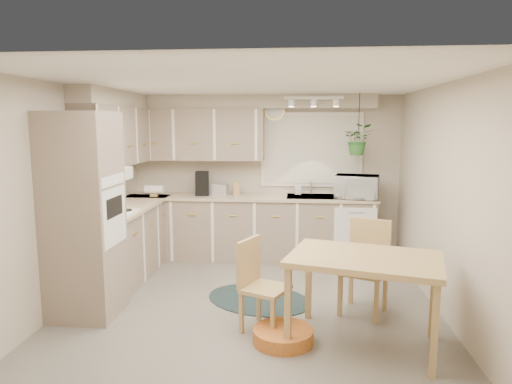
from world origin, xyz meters
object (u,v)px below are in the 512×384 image
Objects in this scene: dining_table at (363,300)px; microwave at (357,184)px; chair_left at (266,286)px; chair_back at (364,268)px; braided_rug at (259,299)px; pet_bed at (283,336)px.

dining_table is 2.60m from microwave.
chair_back is at bearing 141.11° from chair_left.
chair_left is 2.64m from microwave.
dining_table is 1.07× the size of braided_rug.
chair_left reaches higher than dining_table.
dining_table is 2.35× the size of pet_bed.
pet_bed is (0.18, -0.24, -0.38)m from chair_left.
chair_back is (0.99, 0.49, 0.05)m from chair_left.
chair_left is 0.72× the size of braided_rug.
pet_bed is at bearing 60.86° from chair_left.
braided_rug is 2.20× the size of pet_bed.
braided_rug is at bearing -145.56° from chair_left.
chair_back is (0.10, 0.69, 0.08)m from dining_table.
microwave reaches higher than dining_table.
pet_bed is (-0.71, -0.04, -0.35)m from dining_table.
chair_left is at bearing 126.02° from pet_bed.
braided_rug is at bearing 106.88° from pet_bed.
braided_rug is 2.28m from microwave.
pet_bed is 2.91m from microwave.
microwave is (0.13, 1.80, 0.65)m from chair_back.
dining_table is 2.20× the size of microwave.
microwave is at bearing 178.56° from chair_left.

